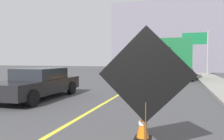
% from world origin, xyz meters
% --- Properties ---
extents(lane_center_stripe, '(0.14, 36.00, 0.01)m').
position_xyz_m(lane_center_stripe, '(0.00, 6.00, 0.00)').
color(lane_center_stripe, yellow).
rests_on(lane_center_stripe, ground).
extents(roadwork_sign, '(1.63, 0.14, 2.33)m').
position_xyz_m(roadwork_sign, '(2.36, 2.88, 1.47)').
color(roadwork_sign, '#593819').
rests_on(roadwork_sign, ground).
extents(arrow_board_trailer, '(1.60, 1.88, 2.70)m').
position_xyz_m(arrow_board_trailer, '(1.53, 16.14, 0.48)').
color(arrow_board_trailer, orange).
rests_on(arrow_board_trailer, ground).
extents(box_truck, '(2.86, 6.61, 3.53)m').
position_xyz_m(box_truck, '(2.83, 20.47, 1.89)').
color(box_truck, black).
rests_on(box_truck, ground).
extents(pickup_car, '(2.08, 4.99, 1.38)m').
position_xyz_m(pickup_car, '(-3.29, 8.00, 0.70)').
color(pickup_car, black).
rests_on(pickup_car, ground).
extents(highway_guide_sign, '(2.79, 0.25, 5.00)m').
position_xyz_m(highway_guide_sign, '(5.15, 25.81, 3.42)').
color(highway_guide_sign, gray).
rests_on(highway_guide_sign, ground).
extents(far_building_block, '(18.59, 7.51, 10.61)m').
position_xyz_m(far_building_block, '(2.04, 36.86, 5.30)').
color(far_building_block, slate).
rests_on(far_building_block, ground).
extents(traffic_cone_near_sign, '(0.36, 0.36, 0.62)m').
position_xyz_m(traffic_cone_near_sign, '(2.13, 4.09, 0.30)').
color(traffic_cone_near_sign, black).
rests_on(traffic_cone_near_sign, ground).
extents(traffic_cone_mid_lane, '(0.36, 0.36, 0.64)m').
position_xyz_m(traffic_cone_mid_lane, '(1.92, 7.09, 0.31)').
color(traffic_cone_mid_lane, black).
rests_on(traffic_cone_mid_lane, ground).
extents(traffic_cone_far_lane, '(0.36, 0.36, 0.67)m').
position_xyz_m(traffic_cone_far_lane, '(1.49, 10.22, 0.33)').
color(traffic_cone_far_lane, black).
rests_on(traffic_cone_far_lane, ground).
extents(traffic_cone_curbside, '(0.36, 0.36, 0.72)m').
position_xyz_m(traffic_cone_curbside, '(1.24, 13.49, 0.35)').
color(traffic_cone_curbside, black).
rests_on(traffic_cone_curbside, ground).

